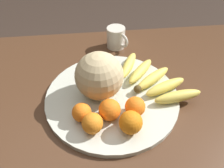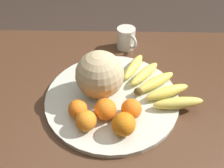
# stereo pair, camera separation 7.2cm
# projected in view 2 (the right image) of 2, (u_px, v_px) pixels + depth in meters

# --- Properties ---
(kitchen_table) EXTENTS (1.68, 0.85, 0.78)m
(kitchen_table) POSITION_uv_depth(u_px,v_px,m) (123.00, 109.00, 0.86)
(kitchen_table) COLOR #4C301E
(kitchen_table) RESTS_ON ground_plane
(fruit_bowl) EXTENTS (0.46, 0.46, 0.02)m
(fruit_bowl) POSITION_uv_depth(u_px,v_px,m) (112.00, 96.00, 0.76)
(fruit_bowl) COLOR beige
(fruit_bowl) RESTS_ON kitchen_table
(melon) EXTENTS (0.16, 0.16, 0.16)m
(melon) POSITION_uv_depth(u_px,v_px,m) (100.00, 75.00, 0.71)
(melon) COLOR #C6B284
(melon) RESTS_ON fruit_bowl
(banana_bunch) EXTENTS (0.27, 0.29, 0.04)m
(banana_bunch) POSITION_uv_depth(u_px,v_px,m) (155.00, 83.00, 0.76)
(banana_bunch) COLOR #473819
(banana_bunch) RESTS_ON fruit_bowl
(orange_front_left) EXTENTS (0.06, 0.06, 0.06)m
(orange_front_left) POSITION_uv_depth(u_px,v_px,m) (78.00, 109.00, 0.66)
(orange_front_left) COLOR orange
(orange_front_left) RESTS_ON fruit_bowl
(orange_front_right) EXTENTS (0.06, 0.06, 0.06)m
(orange_front_right) POSITION_uv_depth(u_px,v_px,m) (86.00, 121.00, 0.63)
(orange_front_right) COLOR orange
(orange_front_right) RESTS_ON fruit_bowl
(orange_mid_center) EXTENTS (0.07, 0.07, 0.07)m
(orange_mid_center) POSITION_uv_depth(u_px,v_px,m) (105.00, 109.00, 0.66)
(orange_mid_center) COLOR orange
(orange_mid_center) RESTS_ON fruit_bowl
(orange_back_left) EXTENTS (0.07, 0.07, 0.07)m
(orange_back_left) POSITION_uv_depth(u_px,v_px,m) (124.00, 124.00, 0.62)
(orange_back_left) COLOR orange
(orange_back_left) RESTS_ON fruit_bowl
(orange_back_right) EXTENTS (0.06, 0.06, 0.06)m
(orange_back_right) POSITION_uv_depth(u_px,v_px,m) (131.00, 109.00, 0.66)
(orange_back_right) COLOR orange
(orange_back_right) RESTS_ON fruit_bowl
(ceramic_mug) EXTENTS (0.09, 0.11, 0.09)m
(ceramic_mug) POSITION_uv_depth(u_px,v_px,m) (126.00, 38.00, 0.96)
(ceramic_mug) COLOR beige
(ceramic_mug) RESTS_ON kitchen_table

